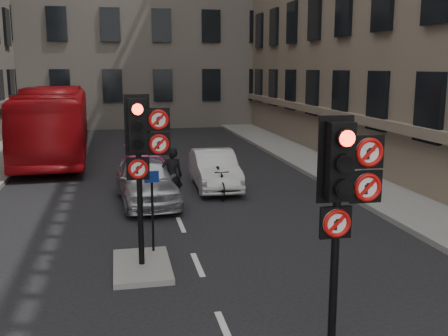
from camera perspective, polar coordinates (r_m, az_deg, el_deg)
name	(u,v)px	position (r m, az deg, el deg)	size (l,w,h in m)	color
pavement_right	(359,180)	(20.20, 14.53, -1.29)	(3.00, 50.00, 0.16)	gray
centre_island	(142,266)	(11.49, -8.92, -10.51)	(1.20, 2.00, 0.12)	gray
signal_near	(344,187)	(7.56, 12.89, -1.99)	(0.91, 0.40, 3.58)	black
signal_far	(142,144)	(10.81, -8.87, 2.64)	(0.91, 0.40, 3.58)	black
car_silver	(146,180)	(16.67, -8.44, -1.34)	(1.72, 4.28, 1.46)	#B5B7BD
car_white	(214,169)	(18.62, -1.05, -0.13)	(1.41, 4.04, 1.33)	silver
car_pink	(145,166)	(19.91, -8.65, 0.27)	(1.66, 4.09, 1.19)	#E2429D
bus_red	(54,123)	(26.04, -17.98, 4.73)	(2.79, 11.93, 3.32)	#9B0B10
motorcycle	(220,183)	(17.21, -0.48, -1.62)	(0.47, 1.65, 0.99)	black
motorcyclist	(172,176)	(16.33, -5.69, -0.87)	(0.66, 0.44, 1.82)	black
info_sign	(152,200)	(11.82, -7.82, -3.45)	(0.32, 0.10, 1.86)	black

